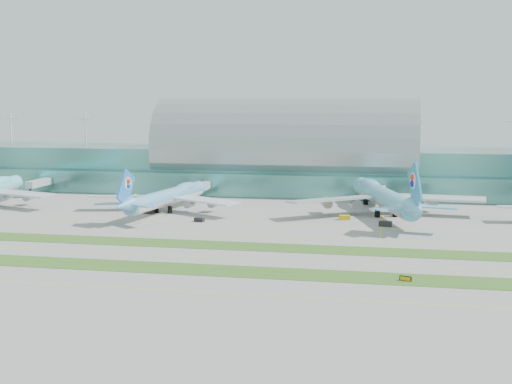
% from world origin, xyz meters
% --- Properties ---
extents(ground, '(700.00, 700.00, 0.00)m').
position_xyz_m(ground, '(0.00, 0.00, 0.00)').
color(ground, gray).
rests_on(ground, ground).
extents(terminal, '(340.00, 69.10, 36.00)m').
position_xyz_m(terminal, '(0.01, 128.79, 14.23)').
color(terminal, '#3D7A75').
rests_on(terminal, ground).
extents(grass_strip_near, '(420.00, 12.00, 0.08)m').
position_xyz_m(grass_strip_near, '(0.00, -28.00, 0.04)').
color(grass_strip_near, '#2D591E').
rests_on(grass_strip_near, ground).
extents(grass_strip_far, '(420.00, 12.00, 0.08)m').
position_xyz_m(grass_strip_far, '(0.00, 2.00, 0.04)').
color(grass_strip_far, '#2D591E').
rests_on(grass_strip_far, ground).
extents(taxiline_a, '(420.00, 0.35, 0.01)m').
position_xyz_m(taxiline_a, '(0.00, -48.00, 0.01)').
color(taxiline_a, yellow).
rests_on(taxiline_a, ground).
extents(taxiline_b, '(420.00, 0.35, 0.01)m').
position_xyz_m(taxiline_b, '(0.00, -14.00, 0.01)').
color(taxiline_b, yellow).
rests_on(taxiline_b, ground).
extents(taxiline_c, '(420.00, 0.35, 0.01)m').
position_xyz_m(taxiline_c, '(0.00, 18.00, 0.01)').
color(taxiline_c, yellow).
rests_on(taxiline_c, ground).
extents(taxiline_d, '(420.00, 0.35, 0.01)m').
position_xyz_m(taxiline_d, '(0.00, 40.00, 0.01)').
color(taxiline_d, yellow).
rests_on(taxiline_d, ground).
extents(airliner_b, '(61.85, 70.81, 19.52)m').
position_xyz_m(airliner_b, '(-35.18, 59.97, 6.02)').
color(airliner_b, '#62A6D9').
rests_on(airliner_b, ground).
extents(airliner_c, '(71.40, 82.69, 23.24)m').
position_xyz_m(airliner_c, '(45.31, 67.84, 7.17)').
color(airliner_c, '#62B7D8').
rests_on(airliner_c, ground).
extents(gse_c, '(4.40, 3.19, 1.68)m').
position_xyz_m(gse_c, '(-40.54, 53.55, 0.84)').
color(gse_c, black).
rests_on(gse_c, ground).
extents(gse_d, '(3.75, 2.64, 1.45)m').
position_xyz_m(gse_d, '(-17.23, 40.15, 0.72)').
color(gse_d, black).
rests_on(gse_d, ground).
extents(gse_e, '(4.12, 2.80, 1.60)m').
position_xyz_m(gse_e, '(32.20, 54.15, 0.80)').
color(gse_e, gold).
rests_on(gse_e, ground).
extents(gse_f, '(4.54, 2.69, 1.82)m').
position_xyz_m(gse_f, '(46.73, 43.33, 0.91)').
color(gse_f, black).
rests_on(gse_f, ground).
extents(taxiway_sign_east, '(2.86, 1.16, 1.23)m').
position_xyz_m(taxiway_sign_east, '(52.61, -29.45, 0.61)').
color(taxiway_sign_east, black).
rests_on(taxiway_sign_east, ground).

